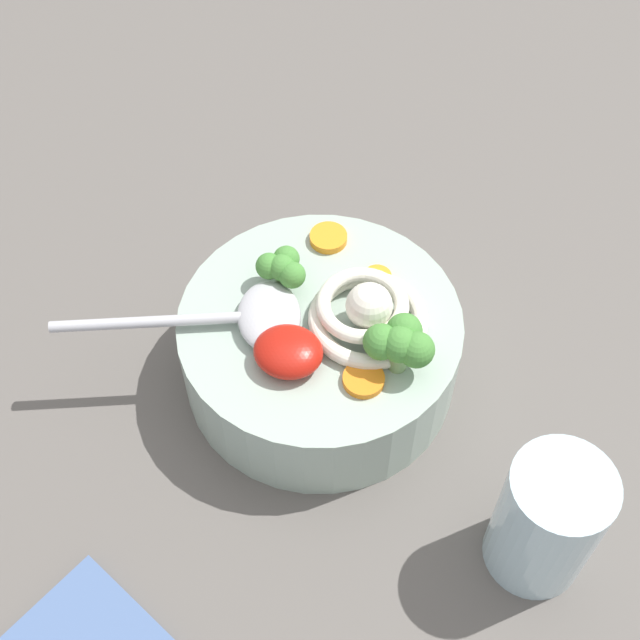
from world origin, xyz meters
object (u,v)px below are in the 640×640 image
(drinking_glass, at_px, (547,521))
(soup_bowl, at_px, (320,346))
(noodle_pile, at_px, (367,312))
(soup_spoon, at_px, (249,317))

(drinking_glass, bearing_deg, soup_bowl, -28.12)
(soup_bowl, relative_size, noodle_pile, 2.19)
(soup_bowl, height_order, noodle_pile, noodle_pile)
(noodle_pile, bearing_deg, drinking_glass, 144.86)
(noodle_pile, height_order, soup_spoon, noodle_pile)
(soup_spoon, bearing_deg, drinking_glass, 139.96)
(drinking_glass, bearing_deg, soup_spoon, -19.01)
(noodle_pile, bearing_deg, soup_bowl, 14.08)
(soup_bowl, bearing_deg, noodle_pile, -165.92)
(soup_bowl, height_order, drinking_glass, drinking_glass)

